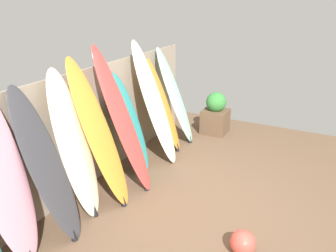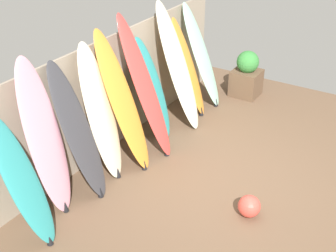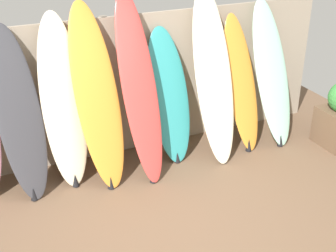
# 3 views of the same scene
# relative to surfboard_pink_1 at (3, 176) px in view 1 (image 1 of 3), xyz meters

# --- Properties ---
(ground) EXTENTS (7.68, 7.68, 0.00)m
(ground) POSITION_rel_surfboard_pink_1_xyz_m (1.62, -1.69, -1.04)
(ground) COLOR brown
(fence_back) EXTENTS (6.08, 0.11, 1.80)m
(fence_back) POSITION_rel_surfboard_pink_1_xyz_m (1.62, 0.31, -0.14)
(fence_back) COLOR gray
(fence_back) RESTS_ON ground
(surfboard_pink_1) EXTENTS (0.57, 0.50, 2.10)m
(surfboard_pink_1) POSITION_rel_surfboard_pink_1_xyz_m (0.00, 0.00, 0.00)
(surfboard_pink_1) COLOR pink
(surfboard_pink_1) RESTS_ON ground
(surfboard_charcoal_2) EXTENTS (0.56, 0.75, 1.88)m
(surfboard_charcoal_2) POSITION_rel_surfboard_pink_1_xyz_m (0.48, -0.10, -0.11)
(surfboard_charcoal_2) COLOR #38383D
(surfboard_charcoal_2) RESTS_ON ground
(surfboard_cream_3) EXTENTS (0.51, 0.59, 1.98)m
(surfboard_cream_3) POSITION_rel_surfboard_pink_1_xyz_m (0.97, -0.08, -0.06)
(surfboard_cream_3) COLOR beige
(surfboard_cream_3) RESTS_ON ground
(surfboard_orange_4) EXTENTS (0.58, 0.86, 2.07)m
(surfboard_orange_4) POSITION_rel_surfboard_pink_1_xyz_m (1.34, -0.18, -0.02)
(surfboard_orange_4) COLOR orange
(surfboard_orange_4) RESTS_ON ground
(surfboard_red_5) EXTENTS (0.46, 0.92, 2.15)m
(surfboard_red_5) POSITION_rel_surfboard_pink_1_xyz_m (1.84, -0.23, 0.03)
(surfboard_red_5) COLOR #D13D38
(surfboard_red_5) RESTS_ON ground
(surfboard_teal_6) EXTENTS (0.55, 0.64, 1.65)m
(surfboard_teal_6) POSITION_rel_surfboard_pink_1_xyz_m (2.30, -0.05, -0.22)
(surfboard_teal_6) COLOR teal
(surfboard_teal_6) RESTS_ON ground
(surfboard_cream_7) EXTENTS (0.53, 0.87, 2.11)m
(surfboard_cream_7) POSITION_rel_surfboard_pink_1_xyz_m (2.83, -0.20, 0.00)
(surfboard_cream_7) COLOR beige
(surfboard_cream_7) RESTS_ON ground
(surfboard_orange_8) EXTENTS (0.52, 0.72, 1.74)m
(surfboard_orange_8) POSITION_rel_surfboard_pink_1_xyz_m (3.29, -0.15, -0.19)
(surfboard_orange_8) COLOR orange
(surfboard_orange_8) RESTS_ON ground
(surfboard_seafoam_9) EXTENTS (0.56, 0.85, 1.88)m
(surfboard_seafoam_9) POSITION_rel_surfboard_pink_1_xyz_m (3.76, -0.15, -0.11)
(surfboard_seafoam_9) COLOR #9ED6BC
(surfboard_seafoam_9) RESTS_ON ground
(planter_box) EXTENTS (0.51, 0.52, 0.90)m
(planter_box) POSITION_rel_surfboard_pink_1_xyz_m (4.51, -0.75, -0.63)
(planter_box) COLOR brown
(planter_box) RESTS_ON ground
(beach_ball) EXTENTS (0.29, 0.29, 0.29)m
(beach_ball) POSITION_rel_surfboard_pink_1_xyz_m (1.20, -2.26, -0.89)
(beach_ball) COLOR #E54C3F
(beach_ball) RESTS_ON ground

